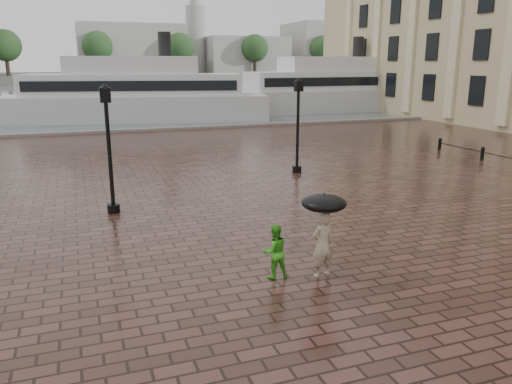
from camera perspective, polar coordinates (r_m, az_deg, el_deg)
ground at (r=11.74m, az=19.99°, el=-12.73°), size 300.00×300.00×0.00m
harbour_water at (r=100.25m, az=-16.03°, el=11.02°), size 240.00×240.00×0.00m
quay_edge at (r=40.81m, az=-9.81°, el=7.01°), size 80.00×0.60×0.30m
far_shore at (r=168.07m, az=-17.79°, el=12.44°), size 300.00×60.00×2.00m
distant_skyline at (r=167.27m, az=-0.52°, el=16.00°), size 102.50×22.00×33.00m
far_trees at (r=146.10m, az=-17.67°, el=15.55°), size 188.00×8.00×13.50m
street_lamps at (r=23.46m, az=-14.86°, el=7.02°), size 15.44×12.44×4.40m
adult_pedestrian at (r=12.53m, az=7.62°, el=-5.96°), size 0.67×0.49×1.68m
child_pedestrian at (r=12.40m, az=2.14°, el=-6.80°), size 0.69×0.55×1.39m
ferry_near at (r=47.77m, az=-13.67°, el=10.75°), size 24.73×10.67×7.89m
ferry_far at (r=56.71m, az=8.84°, el=11.55°), size 24.48×6.50×7.98m
umbrella at (r=12.21m, az=7.79°, el=-1.29°), size 1.10×1.10×1.14m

